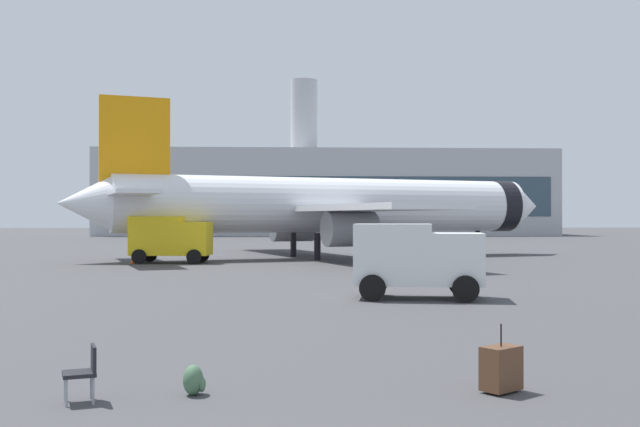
# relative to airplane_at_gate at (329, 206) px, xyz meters

# --- Properties ---
(airplane_at_gate) EXTENTS (34.85, 31.85, 10.50)m
(airplane_at_gate) POSITION_rel_airplane_at_gate_xyz_m (0.00, 0.00, 0.00)
(airplane_at_gate) COLOR white
(airplane_at_gate) RESTS_ON ground
(service_truck) EXTENTS (4.99, 2.92, 2.90)m
(service_truck) POSITION_rel_airplane_at_gate_xyz_m (-10.15, -5.41, -2.05)
(service_truck) COLOR yellow
(service_truck) RESTS_ON ground
(cargo_van) EXTENTS (4.67, 2.94, 2.60)m
(cargo_van) POSITION_rel_airplane_at_gate_xyz_m (1.56, -26.06, -2.21)
(cargo_van) COLOR white
(cargo_van) RESTS_ON ground
(safety_cone_near) EXTENTS (0.44, 0.44, 0.59)m
(safety_cone_near) POSITION_rel_airplane_at_gate_xyz_m (-9.44, 7.27, -3.37)
(safety_cone_near) COLOR #F2590C
(safety_cone_near) RESTS_ON ground
(safety_cone_mid) EXTENTS (0.44, 0.44, 0.60)m
(safety_cone_mid) POSITION_rel_airplane_at_gate_xyz_m (-12.32, -5.71, -3.36)
(safety_cone_mid) COLOR #F2590C
(safety_cone_mid) RESTS_ON ground
(rolling_suitcase) EXTENTS (0.75, 0.70, 1.10)m
(rolling_suitcase) POSITION_rel_airplane_at_gate_xyz_m (0.50, -39.79, -3.27)
(rolling_suitcase) COLOR brown
(rolling_suitcase) RESTS_ON ground
(traveller_backpack) EXTENTS (0.36, 0.40, 0.48)m
(traveller_backpack) POSITION_rel_airplane_at_gate_xyz_m (-4.41, -39.74, -3.42)
(traveller_backpack) COLOR #476B4C
(traveller_backpack) RESTS_ON ground
(gate_chair) EXTENTS (0.61, 0.61, 0.86)m
(gate_chair) POSITION_rel_airplane_at_gate_xyz_m (-6.02, -40.12, -3.16)
(gate_chair) COLOR black
(gate_chair) RESTS_ON ground
(terminal_building) EXTENTS (71.96, 19.38, 25.51)m
(terminal_building) POSITION_rel_airplane_at_gate_xyz_m (3.53, 69.90, 3.25)
(terminal_building) COLOR #B2B2B7
(terminal_building) RESTS_ON ground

